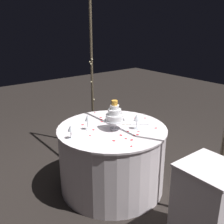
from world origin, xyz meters
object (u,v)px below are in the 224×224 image
object	(u,v)px
wine_glass_2	(137,118)
cake_knife	(134,124)
decorative_arch	(144,56)
wine_glass_1	(71,129)
wine_glass_0	(88,119)
main_table	(112,158)
tiered_cake	(114,115)
side_table	(206,208)

from	to	relation	value
wine_glass_2	cake_knife	distance (m)	0.17
decorative_arch	wine_glass_1	world-z (taller)	decorative_arch
wine_glass_0	wine_glass_2	size ratio (longest dim) A/B	1.01
wine_glass_0	main_table	bearing A→B (deg)	61.85
decorative_arch	wine_glass_2	xyz separation A→B (m)	(0.19, -0.27, -0.62)
tiered_cake	wine_glass_2	xyz separation A→B (m)	(0.14, 0.20, -0.04)
side_table	tiered_cake	bearing A→B (deg)	-176.89
main_table	tiered_cake	world-z (taller)	tiered_cake
tiered_cake	cake_knife	bearing A→B (deg)	81.45
wine_glass_0	wine_glass_2	distance (m)	0.53
wine_glass_0	wine_glass_1	bearing A→B (deg)	-71.20
wine_glass_1	wine_glass_2	distance (m)	0.73
side_table	wine_glass_0	bearing A→B (deg)	-167.44
side_table	wine_glass_1	xyz separation A→B (m)	(-1.23, -0.56, 0.46)
main_table	wine_glass_0	world-z (taller)	wine_glass_0
side_table	cake_knife	distance (m)	1.18
decorative_arch	main_table	xyz separation A→B (m)	(-0.00, -0.46, -1.12)
tiered_cake	cake_knife	distance (m)	0.31
main_table	wine_glass_1	distance (m)	0.69
wine_glass_0	cake_knife	size ratio (longest dim) A/B	0.70
main_table	cake_knife	size ratio (longest dim) A/B	4.98
main_table	side_table	size ratio (longest dim) A/B	1.54
decorative_arch	cake_knife	distance (m)	0.78
tiered_cake	cake_knife	size ratio (longest dim) A/B	1.33
decorative_arch	tiered_cake	distance (m)	0.75
wine_glass_1	tiered_cake	bearing A→B (deg)	80.66
wine_glass_1	cake_knife	distance (m)	0.77
side_table	tiered_cake	size ratio (longest dim) A/B	2.43
side_table	cake_knife	bearing A→B (deg)	169.88
cake_knife	main_table	bearing A→B (deg)	-107.90
decorative_arch	tiered_cake	size ratio (longest dim) A/B	7.00
wine_glass_0	wine_glass_1	size ratio (longest dim) A/B	1.20
decorative_arch	tiered_cake	xyz separation A→B (m)	(0.04, -0.46, -0.58)
decorative_arch	wine_glass_1	distance (m)	1.15
main_table	wine_glass_2	xyz separation A→B (m)	(0.19, 0.19, 0.50)
tiered_cake	side_table	bearing A→B (deg)	3.11
decorative_arch	main_table	world-z (taller)	decorative_arch
tiered_cake	decorative_arch	bearing A→B (deg)	95.25
tiered_cake	wine_glass_2	bearing A→B (deg)	53.76
wine_glass_0	wine_glass_2	world-z (taller)	wine_glass_0
wine_glass_1	wine_glass_2	world-z (taller)	wine_glass_2
wine_glass_0	cake_knife	world-z (taller)	wine_glass_0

